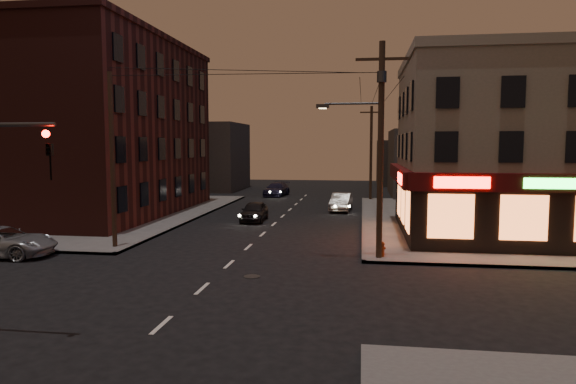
% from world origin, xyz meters
% --- Properties ---
extents(ground, '(120.00, 120.00, 0.00)m').
position_xyz_m(ground, '(0.00, 0.00, 0.00)').
color(ground, black).
rests_on(ground, ground).
extents(sidewalk_ne, '(24.00, 28.00, 0.15)m').
position_xyz_m(sidewalk_ne, '(18.00, 19.00, 0.07)').
color(sidewalk_ne, '#514F4C').
rests_on(sidewalk_ne, ground).
extents(sidewalk_nw, '(24.00, 28.00, 0.15)m').
position_xyz_m(sidewalk_nw, '(-18.00, 19.00, 0.07)').
color(sidewalk_nw, '#514F4C').
rests_on(sidewalk_nw, ground).
extents(pizza_building, '(15.85, 12.85, 10.50)m').
position_xyz_m(pizza_building, '(15.93, 13.43, 5.35)').
color(pizza_building, gray).
rests_on(pizza_building, sidewalk_ne).
extents(brick_apartment, '(12.00, 20.00, 13.00)m').
position_xyz_m(brick_apartment, '(-14.50, 19.00, 6.65)').
color(brick_apartment, '#411914').
rests_on(brick_apartment, sidewalk_nw).
extents(bg_building_ne_a, '(10.00, 12.00, 7.00)m').
position_xyz_m(bg_building_ne_a, '(14.00, 38.00, 3.50)').
color(bg_building_ne_a, '#3F3D3A').
rests_on(bg_building_ne_a, ground).
extents(bg_building_nw, '(9.00, 10.00, 8.00)m').
position_xyz_m(bg_building_nw, '(-13.00, 42.00, 4.00)').
color(bg_building_nw, '#3F3D3A').
rests_on(bg_building_nw, ground).
extents(bg_building_ne_b, '(8.00, 8.00, 6.00)m').
position_xyz_m(bg_building_ne_b, '(12.00, 52.00, 3.00)').
color(bg_building_ne_b, '#3F3D3A').
rests_on(bg_building_ne_b, ground).
extents(utility_pole_main, '(4.20, 0.44, 10.00)m').
position_xyz_m(utility_pole_main, '(6.68, 5.80, 5.76)').
color(utility_pole_main, '#382619').
rests_on(utility_pole_main, sidewalk_ne).
extents(utility_pole_far, '(0.26, 0.26, 9.00)m').
position_xyz_m(utility_pole_far, '(6.80, 32.00, 4.65)').
color(utility_pole_far, '#382619').
rests_on(utility_pole_far, sidewalk_ne).
extents(utility_pole_west, '(0.24, 0.24, 9.00)m').
position_xyz_m(utility_pole_west, '(-6.80, 6.50, 4.65)').
color(utility_pole_west, '#382619').
rests_on(utility_pole_west, sidewalk_nw).
extents(suv_cross, '(5.44, 2.82, 1.46)m').
position_xyz_m(suv_cross, '(-11.46, 4.00, 0.73)').
color(suv_cross, gray).
rests_on(suv_cross, ground).
extents(sedan_near, '(1.79, 4.15, 1.39)m').
position_xyz_m(sedan_near, '(-1.64, 17.30, 0.70)').
color(sedan_near, black).
rests_on(sedan_near, ground).
extents(sedan_mid, '(1.86, 4.52, 1.46)m').
position_xyz_m(sedan_mid, '(4.29, 23.83, 0.73)').
color(sedan_mid, gray).
rests_on(sedan_mid, ground).
extents(sedan_far, '(2.48, 5.05, 1.41)m').
position_xyz_m(sedan_far, '(-3.01, 35.18, 0.71)').
color(sedan_far, black).
rests_on(sedan_far, ground).
extents(fire_hydrant, '(0.33, 0.33, 0.72)m').
position_xyz_m(fire_hydrant, '(6.96, 6.00, 0.54)').
color(fire_hydrant, maroon).
rests_on(fire_hydrant, sidewalk_ne).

